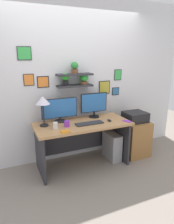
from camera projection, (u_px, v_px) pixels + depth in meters
name	position (u px, v px, depth m)	size (l,w,h in m)	color
ground_plane	(83.00, 165.00, 3.47)	(8.00, 8.00, 0.00)	gray
back_wall_assembly	(72.00, 81.00, 3.48)	(4.40, 0.24, 2.70)	silver
desk	(81.00, 134.00, 3.37)	(1.51, 0.68, 0.75)	tan
monitor_left	(60.00, 109.00, 3.29)	(0.58, 0.18, 0.38)	black
monitor_right	(94.00, 104.00, 3.51)	(0.48, 0.18, 0.42)	black
keyboard	(89.00, 123.00, 3.21)	(0.44, 0.14, 0.02)	#2D2D33
computer_mouse	(109.00, 120.00, 3.35)	(0.06, 0.09, 0.03)	black
desk_lamp	(43.00, 102.00, 3.03)	(0.21, 0.21, 0.46)	black
cell_phone	(127.00, 121.00, 3.33)	(0.07, 0.14, 0.01)	purple
coffee_mug	(67.00, 124.00, 3.09)	(0.08, 0.08, 0.09)	purple
pen_cup	(55.00, 126.00, 2.99)	(0.07, 0.07, 0.10)	white
scissors_tray	(65.00, 132.00, 2.87)	(0.12, 0.08, 0.02)	orange
drawer_cabinet	(134.00, 138.00, 3.79)	(0.44, 0.50, 0.64)	#9E6B38
printer	(135.00, 117.00, 3.67)	(0.38, 0.34, 0.17)	black
computer_tower_right	(112.00, 146.00, 3.64)	(0.18, 0.40, 0.47)	#99999E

